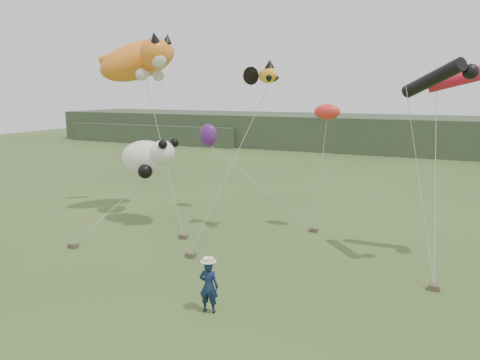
# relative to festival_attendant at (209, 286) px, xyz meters

# --- Properties ---
(ground) EXTENTS (120.00, 120.00, 0.00)m
(ground) POSITION_rel_festival_attendant_xyz_m (-0.42, 0.79, -0.87)
(ground) COLOR #385123
(ground) RESTS_ON ground
(headland) EXTENTS (90.00, 13.00, 4.00)m
(headland) POSITION_rel_festival_attendant_xyz_m (-3.53, 45.48, 1.05)
(headland) COLOR #2D3D28
(headland) RESTS_ON ground
(festival_attendant) EXTENTS (0.69, 0.50, 1.74)m
(festival_attendant) POSITION_rel_festival_attendant_xyz_m (0.00, 0.00, 0.00)
(festival_attendant) COLOR #122143
(festival_attendant) RESTS_ON ground
(sandbag_anchors) EXTENTS (15.53, 7.26, 0.20)m
(sandbag_anchors) POSITION_rel_festival_attendant_xyz_m (-1.85, 5.58, -0.77)
(sandbag_anchors) COLOR brown
(sandbag_anchors) RESTS_ON ground
(cat_kite) EXTENTS (5.85, 4.91, 3.24)m
(cat_kite) POSITION_rel_festival_attendant_xyz_m (-9.21, 9.46, 7.83)
(cat_kite) COLOR orange
(cat_kite) RESTS_ON ground
(fish_kite) EXTENTS (2.40, 1.59, 1.15)m
(fish_kite) POSITION_rel_festival_attendant_xyz_m (-1.82, 8.67, 6.89)
(fish_kite) COLOR #FFAD20
(fish_kite) RESTS_ON ground
(tube_kites) EXTENTS (4.25, 2.72, 1.56)m
(tube_kites) POSITION_rel_festival_attendant_xyz_m (6.81, 8.17, 6.73)
(tube_kites) COLOR black
(tube_kites) RESTS_ON ground
(panda_kite) EXTENTS (3.35, 2.17, 2.08)m
(panda_kite) POSITION_rel_festival_attendant_xyz_m (-7.78, 7.78, 2.68)
(panda_kite) COLOR white
(panda_kite) RESTS_ON ground
(misc_kites) EXTENTS (8.58, 2.14, 2.59)m
(misc_kites) POSITION_rel_festival_attendant_xyz_m (-3.31, 11.22, 4.23)
(misc_kites) COLOR red
(misc_kites) RESTS_ON ground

